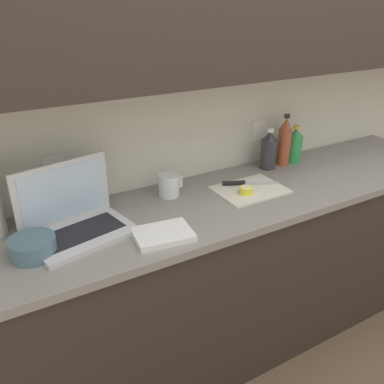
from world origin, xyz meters
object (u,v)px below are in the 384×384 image
object	(u,v)px
bottle_green_soda	(295,146)
bottle_oil_tall	(285,142)
measuring_cup	(169,185)
bowl_white	(33,247)
cutting_board	(250,190)
laptop	(74,217)
bottle_water_clear	(269,150)
lemon_half_cut	(246,190)
knife	(241,183)

from	to	relation	value
bottle_green_soda	bottle_oil_tall	xyz separation A→B (m)	(-0.08, -0.00, 0.03)
measuring_cup	bowl_white	distance (m)	0.67
cutting_board	measuring_cup	distance (m)	0.39
laptop	cutting_board	world-z (taller)	laptop
bottle_oil_tall	bottle_water_clear	distance (m)	0.11
bottle_oil_tall	measuring_cup	distance (m)	0.72
cutting_board	measuring_cup	world-z (taller)	measuring_cup
cutting_board	bowl_white	size ratio (longest dim) A/B	1.99
cutting_board	bottle_water_clear	bearing A→B (deg)	35.65
lemon_half_cut	bottle_oil_tall	world-z (taller)	bottle_oil_tall
bowl_white	bottle_green_soda	bearing A→B (deg)	9.22
cutting_board	lemon_half_cut	bearing A→B (deg)	-146.68
lemon_half_cut	knife	bearing A→B (deg)	67.85
laptop	lemon_half_cut	distance (m)	0.78
knife	bottle_water_clear	size ratio (longest dim) A/B	1.21
lemon_half_cut	bottle_water_clear	size ratio (longest dim) A/B	0.28
laptop	bowl_white	xyz separation A→B (m)	(-0.17, -0.09, -0.03)
laptop	bottle_water_clear	size ratio (longest dim) A/B	1.93
bottle_green_soda	bottle_oil_tall	world-z (taller)	bottle_oil_tall
cutting_board	bottle_green_soda	world-z (taller)	bottle_green_soda
bottle_green_soda	bottle_water_clear	bearing A→B (deg)	-180.00
cutting_board	bowl_white	distance (m)	1.00
bottle_green_soda	bottle_oil_tall	size ratio (longest dim) A/B	0.75
bottle_water_clear	knife	bearing A→B (deg)	-155.09
knife	bottle_water_clear	distance (m)	0.30
cutting_board	bottle_water_clear	xyz separation A→B (m)	(0.25, 0.18, 0.10)
knife	lemon_half_cut	size ratio (longest dim) A/B	4.26
laptop	cutting_board	size ratio (longest dim) A/B	1.32
bottle_green_soda	measuring_cup	xyz separation A→B (m)	(-0.80, -0.04, -0.04)
bottle_oil_tall	knife	bearing A→B (deg)	-161.75
knife	bowl_white	world-z (taller)	bowl_white
lemon_half_cut	bowl_white	xyz separation A→B (m)	(-0.95, -0.02, 0.01)
bottle_water_clear	laptop	bearing A→B (deg)	-172.35
knife	bottle_water_clear	world-z (taller)	bottle_water_clear
knife	lemon_half_cut	distance (m)	0.10
bottle_oil_tall	cutting_board	bearing A→B (deg)	-153.26
knife	bottle_green_soda	xyz separation A→B (m)	(0.45, 0.12, 0.08)
lemon_half_cut	bottle_oil_tall	distance (m)	0.47
measuring_cup	laptop	bearing A→B (deg)	-166.93
bottle_water_clear	bowl_white	bearing A→B (deg)	-169.46
laptop	bottle_water_clear	world-z (taller)	laptop
laptop	measuring_cup	xyz separation A→B (m)	(0.46, 0.11, -0.01)
bottle_green_soda	bottle_water_clear	distance (m)	0.18
laptop	lemon_half_cut	bearing A→B (deg)	-16.60
cutting_board	bottle_oil_tall	bearing A→B (deg)	26.74
measuring_cup	bottle_green_soda	bearing A→B (deg)	2.64
lemon_half_cut	measuring_cup	distance (m)	0.36
bowl_white	knife	bearing A→B (deg)	6.39
lemon_half_cut	bottle_oil_tall	bearing A→B (deg)	27.53
knife	lemon_half_cut	bearing A→B (deg)	-87.27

